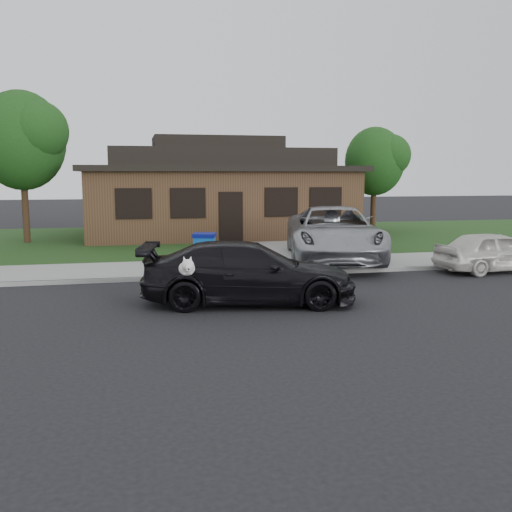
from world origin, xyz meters
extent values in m
plane|color=black|center=(0.00, 0.00, 0.00)|extent=(120.00, 120.00, 0.00)
cube|color=gray|center=(0.00, 5.00, 0.06)|extent=(60.00, 3.00, 0.12)
cube|color=gray|center=(0.00, 3.50, 0.06)|extent=(60.00, 0.12, 0.12)
cube|color=#193814|center=(0.00, 13.00, 0.07)|extent=(60.00, 13.00, 0.13)
cube|color=gray|center=(6.00, 10.00, 0.07)|extent=(4.50, 13.00, 0.14)
imported|color=black|center=(2.54, 0.14, 0.72)|extent=(5.27, 2.88, 1.45)
ellipsoid|color=white|center=(1.01, -0.82, 1.03)|extent=(0.34, 0.40, 0.30)
sphere|color=white|center=(1.01, -1.05, 1.13)|extent=(0.26, 0.26, 0.26)
cube|color=white|center=(1.01, -1.17, 1.09)|extent=(0.09, 0.12, 0.08)
sphere|color=black|center=(1.01, -1.23, 1.09)|extent=(0.04, 0.04, 0.04)
cone|color=white|center=(0.94, -1.00, 1.27)|extent=(0.11, 0.11, 0.14)
cone|color=white|center=(1.07, -1.00, 1.27)|extent=(0.11, 0.11, 0.14)
imported|color=#9FA1A6|center=(6.56, 5.44, 1.03)|extent=(4.39, 6.95, 1.79)
imported|color=silver|center=(10.86, 2.78, 0.63)|extent=(3.82, 1.75, 1.27)
cube|color=#0E4B9F|center=(2.05, 4.46, 0.62)|extent=(0.74, 0.74, 1.00)
cube|color=navy|center=(2.05, 4.46, 1.17)|extent=(0.81, 0.81, 0.11)
cylinder|color=black|center=(1.83, 4.15, 0.20)|extent=(0.09, 0.16, 0.16)
cylinder|color=black|center=(2.27, 4.15, 0.20)|extent=(0.09, 0.16, 0.16)
cube|color=#422B1C|center=(4.00, 15.00, 1.63)|extent=(12.00, 8.00, 3.00)
cube|color=black|center=(4.00, 15.00, 3.25)|extent=(12.60, 8.60, 0.25)
cube|color=black|center=(4.00, 15.00, 3.78)|extent=(10.00, 6.50, 0.80)
cube|color=black|center=(4.00, 15.00, 4.48)|extent=(6.00, 3.50, 0.60)
cube|color=black|center=(4.00, 10.97, 1.23)|extent=(1.00, 0.06, 2.10)
cube|color=black|center=(0.00, 10.97, 1.83)|extent=(1.30, 0.05, 1.10)
cube|color=black|center=(2.20, 10.97, 1.83)|extent=(1.30, 0.05, 1.10)
cube|color=black|center=(6.20, 10.97, 1.83)|extent=(1.30, 0.05, 1.10)
cube|color=black|center=(8.20, 10.97, 1.83)|extent=(1.30, 0.05, 1.10)
cylinder|color=#332114|center=(-4.50, 13.00, 1.37)|extent=(0.28, 0.28, 2.48)
ellipsoid|color=#143811|center=(-4.50, 13.00, 4.41)|extent=(3.60, 3.60, 4.14)
sphere|color=#26591E|center=(-3.78, 12.46, 4.77)|extent=(2.52, 2.52, 2.52)
cylinder|color=#332114|center=(12.00, 14.50, 1.14)|extent=(0.28, 0.28, 2.03)
ellipsoid|color=#143811|center=(12.00, 14.50, 3.65)|extent=(3.00, 3.00, 3.45)
sphere|color=#26591E|center=(12.60, 14.05, 3.95)|extent=(2.10, 2.10, 2.10)
camera|label=1|loc=(-0.10, -12.75, 3.01)|focal=40.00mm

